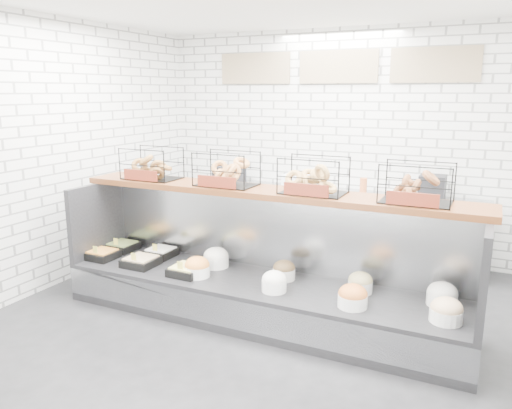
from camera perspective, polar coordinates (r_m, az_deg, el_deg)
The scene contains 5 objects.
ground at distance 4.81m, azimuth -1.31°, elevation -14.27°, with size 5.50×5.50×0.00m, color black.
room_shell at distance 4.83m, azimuth 1.86°, elevation 11.26°, with size 5.02×5.51×3.01m.
display_case at distance 4.95m, azimuth 0.53°, elevation -9.25°, with size 4.00×0.90×1.20m.
bagel_shelf at distance 4.82m, azimuth 1.42°, elevation 3.09°, with size 4.10×0.50×0.40m.
prep_counter at distance 6.76m, azimuth 7.98°, elevation -2.03°, with size 4.00×0.60×1.20m.
Camera 1 is at (1.94, -3.81, 2.19)m, focal length 35.00 mm.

